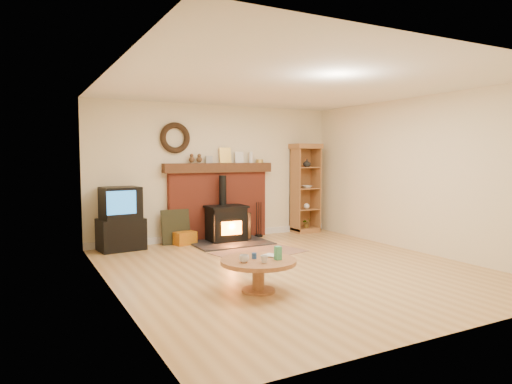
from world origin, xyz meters
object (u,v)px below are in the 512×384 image
coffee_table (259,265)px  tv_unit (121,220)px  curio_cabinet (305,188)px  wood_stove (227,225)px

coffee_table → tv_unit: bearing=106.0°
tv_unit → curio_cabinet: curio_cabinet is taller
wood_stove → curio_cabinet: (1.94, 0.28, 0.61)m
tv_unit → curio_cabinet: bearing=1.3°
coffee_table → curio_cabinet: bearing=49.0°
curio_cabinet → tv_unit: bearing=-178.7°
curio_cabinet → coffee_table: 4.47m
tv_unit → curio_cabinet: (3.84, 0.09, 0.42)m
tv_unit → curio_cabinet: 3.86m
coffee_table → wood_stove: bearing=72.5°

